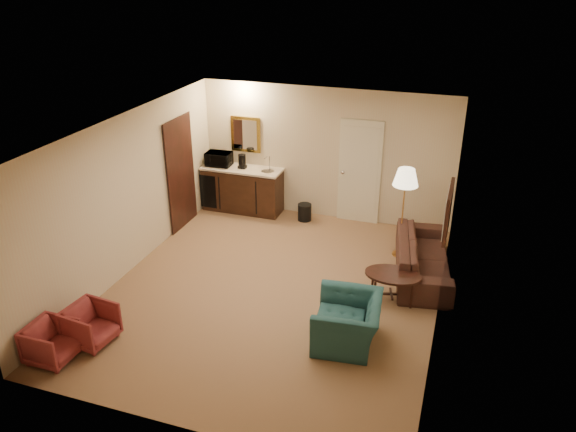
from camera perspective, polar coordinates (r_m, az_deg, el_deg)
name	(u,v)px	position (r m, az deg, el deg)	size (l,w,h in m)	color
ground	(274,290)	(8.93, -1.46, -7.55)	(6.00, 6.00, 0.00)	#876345
room_walls	(283,171)	(8.85, -0.48, 4.57)	(5.02, 6.01, 2.61)	beige
wetbar_cabinet	(243,189)	(11.52, -4.62, 2.73)	(1.64, 0.58, 0.92)	#351C11
sofa	(424,251)	(9.43, 13.62, -3.50)	(2.13, 0.62, 0.83)	black
teal_armchair	(348,315)	(7.65, 6.10, -9.95)	(1.00, 0.65, 0.87)	#1F4E4A
rose_chair_near	(90,323)	(8.13, -19.43, -10.22)	(0.59, 0.55, 0.60)	maroon
rose_chair_far	(52,341)	(8.00, -22.89, -11.58)	(0.57, 0.53, 0.59)	maroon
coffee_table	(392,287)	(8.68, 10.50, -7.15)	(0.84, 0.57, 0.49)	black
floor_lamp	(403,213)	(9.77, 11.56, 0.30)	(0.43, 0.43, 1.62)	#C28C40
waste_bin	(305,212)	(11.15, 1.70, 0.39)	(0.27, 0.27, 0.34)	black
microwave	(219,157)	(11.49, -7.06, 5.92)	(0.51, 0.28, 0.34)	black
coffee_maker	(242,161)	(11.30, -4.68, 5.55)	(0.15, 0.15, 0.28)	black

